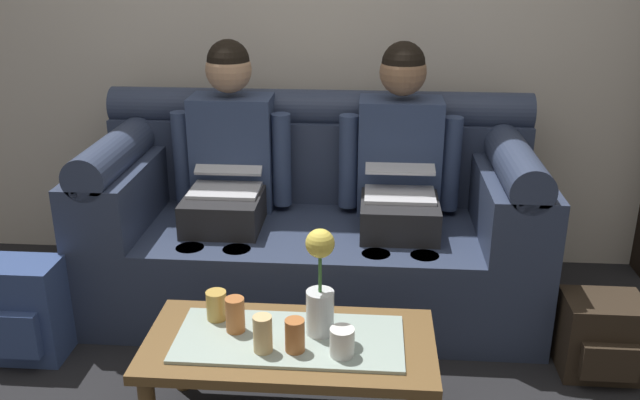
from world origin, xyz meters
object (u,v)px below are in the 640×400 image
Objects in this scene: cup_far_right at (217,305)px; cup_near_right at (342,342)px; person_left at (229,166)px; cup_near_left at (263,334)px; flower_vase at (320,286)px; person_right at (400,170)px; backpack_right at (601,337)px; cup_far_center at (295,335)px; coffee_table at (290,351)px; cup_far_left at (235,315)px; couch at (314,225)px; backpack_left at (25,311)px.

cup_near_right is at bearing -23.16° from cup_far_right.
person_left is 1.12m from cup_near_left.
cup_far_right is (-0.37, 0.07, -0.13)m from flower_vase.
person_right is 1.11m from cup_far_right.
cup_far_right is at bearing -167.53° from backpack_right.
flower_vase is 1.22m from backpack_right.
flower_vase is 0.18m from cup_far_center.
cup_far_left reaches higher than coffee_table.
couch reaches higher than cup_far_left.
cup_far_right is (-0.30, 0.18, -0.00)m from cup_far_center.
cup_near_right is at bearing -57.81° from flower_vase.
backpack_right is (1.16, 0.50, -0.27)m from cup_far_center.
backpack_left is at bearing 161.14° from cup_near_right.
cup_near_right is (0.58, -1.06, -0.24)m from person_left.
coffee_table is 0.23m from cup_near_right.
couch reaches higher than flower_vase.
couch is 0.48m from person_left.
cup_far_right is at bearing 137.57° from cup_far_left.
backpack_left reaches higher than backpack_right.
cup_near_left is 0.30× the size of backpack_left.
cup_far_center is (-0.36, -1.04, -0.23)m from person_right.
person_right reaches higher than cup_far_right.
cup_near_right is 0.78× the size of cup_far_left.
backpack_right is at bearing 12.47° from cup_far_right.
coffee_table is 0.17m from cup_near_left.
cup_near_left is 0.11m from cup_far_center.
coffee_table is 0.14m from cup_far_center.
person_left is at bearing 39.12° from backpack_left.
cup_near_left is 1.17m from backpack_left.
couch is 19.07× the size of cup_far_right.
cup_far_right is 0.92m from backpack_left.
backpack_left is at bearing 165.46° from flower_vase.
cup_near_left is (0.32, -1.05, -0.23)m from person_left.
coffee_table is 7.97× the size of cup_far_left.
person_right is 1.17m from cup_near_left.
cup_near_right is 0.91× the size of cup_far_right.
person_right is (0.39, -0.00, 0.28)m from couch.
person_right is at bearing 52.31° from cup_far_right.
coffee_table is at bearing 153.74° from cup_near_right.
person_right reaches higher than cup_far_center.
cup_near_right is (0.26, -0.00, -0.02)m from cup_near_left.
couch is at bearing 91.52° from cup_far_center.
flower_vase is at bearing 122.19° from cup_near_right.
cup_far_left is (-0.19, 0.03, 0.12)m from coffee_table.
backpack_right is at bearing 19.65° from flower_vase.
cup_far_center reaches higher than cup_far_right.
cup_far_center is at bearing -156.56° from backpack_right.
cup_far_center is at bearing -122.63° from flower_vase.
flower_vase reaches higher than backpack_right.
person_left is 0.98m from cup_far_left.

